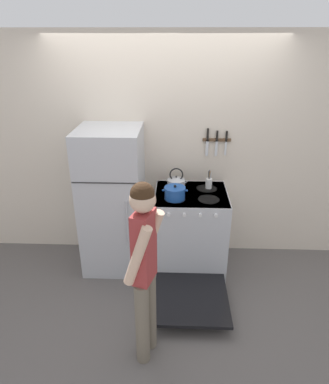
% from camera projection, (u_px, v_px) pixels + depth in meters
% --- Properties ---
extents(ground_plane, '(14.00, 14.00, 0.00)m').
position_uv_depth(ground_plane, '(165.00, 247.00, 4.40)').
color(ground_plane, '#5B5654').
extents(wall_back, '(10.00, 0.06, 2.55)m').
position_uv_depth(wall_back, '(165.00, 151.00, 3.90)').
color(wall_back, beige).
rests_on(wall_back, ground_plane).
extents(refrigerator, '(0.66, 0.69, 1.62)m').
position_uv_depth(refrigerator, '(113.00, 201.00, 3.78)').
color(refrigerator, '#B7BABF').
rests_on(refrigerator, ground_plane).
extents(stove_range, '(0.79, 1.44, 0.92)m').
position_uv_depth(stove_range, '(190.00, 232.00, 3.85)').
color(stove_range, silver).
rests_on(stove_range, ground_plane).
extents(dutch_oven_pot, '(0.26, 0.22, 0.16)m').
position_uv_depth(dutch_oven_pot, '(175.00, 193.00, 3.54)').
color(dutch_oven_pot, '#1E4C9E').
rests_on(dutch_oven_pot, stove_range).
extents(tea_kettle, '(0.25, 0.20, 0.24)m').
position_uv_depth(tea_kettle, '(176.00, 182.00, 3.79)').
color(tea_kettle, silver).
rests_on(tea_kettle, stove_range).
extents(utensil_jar, '(0.07, 0.07, 0.21)m').
position_uv_depth(utensil_jar, '(209.00, 183.00, 3.79)').
color(utensil_jar, silver).
rests_on(utensil_jar, stove_range).
extents(person, '(0.32, 0.37, 1.58)m').
position_uv_depth(person, '(145.00, 266.00, 2.57)').
color(person, '#6B6051').
rests_on(person, ground_plane).
extents(wall_knife_strip, '(0.31, 0.03, 0.31)m').
position_uv_depth(wall_knife_strip, '(216.00, 139.00, 3.77)').
color(wall_knife_strip, brown).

